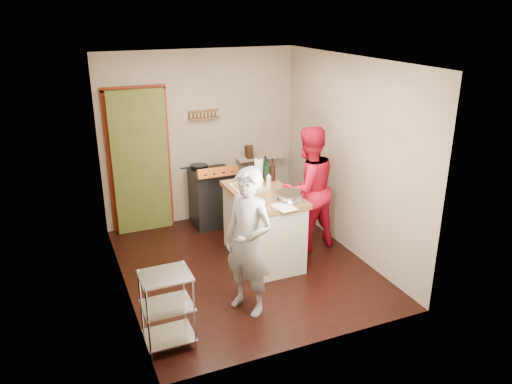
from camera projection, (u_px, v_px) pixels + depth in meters
floor at (244, 266)px, 6.48m from camera, size 3.50×3.50×0.00m
back_wall at (159, 152)px, 7.39m from camera, size 3.00×0.44×2.60m
left_wall at (117, 187)px, 5.48m from camera, size 0.04×3.50×2.60m
right_wall at (349, 157)px, 6.58m from camera, size 0.04×3.50×2.60m
ceiling at (242, 59)px, 5.57m from camera, size 3.00×3.50×0.02m
stove at (212, 197)px, 7.57m from camera, size 0.60×0.63×1.00m
wire_shelving at (167, 306)px, 4.83m from camera, size 0.48×0.40×0.80m
island at (263, 224)px, 6.51m from camera, size 0.74×1.36×1.26m
person_stripe at (248, 242)px, 5.28m from camera, size 0.63×0.71×1.64m
person_red at (308, 189)px, 6.71m from camera, size 0.91×0.75×1.71m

